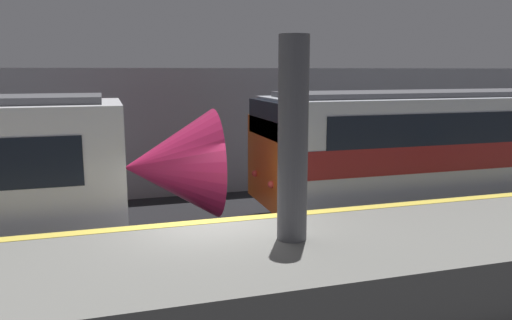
# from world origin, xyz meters

# --- Properties ---
(ground_plane) EXTENTS (120.00, 120.00, 0.00)m
(ground_plane) POSITION_xyz_m (0.00, 0.00, 0.00)
(ground_plane) COLOR black
(platform) EXTENTS (40.00, 3.63, 1.14)m
(platform) POSITION_xyz_m (0.00, -1.81, 0.56)
(platform) COLOR slate
(platform) RESTS_ON ground
(station_rear_barrier) EXTENTS (50.00, 0.15, 4.19)m
(station_rear_barrier) POSITION_xyz_m (0.00, 6.61, 2.10)
(station_rear_barrier) COLOR #939399
(station_rear_barrier) RESTS_ON ground
(support_pillar_near) EXTENTS (0.53, 0.53, 3.59)m
(support_pillar_near) POSITION_xyz_m (1.12, -1.59, 2.92)
(support_pillar_near) COLOR #56565B
(support_pillar_near) RESTS_ON platform
(train_boxy) EXTENTS (15.91, 3.09, 3.55)m
(train_boxy) POSITION_xyz_m (9.78, 2.38, 1.82)
(train_boxy) COLOR black
(train_boxy) RESTS_ON ground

